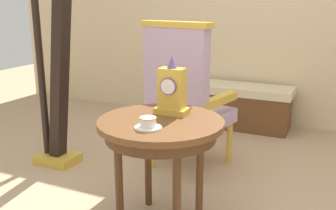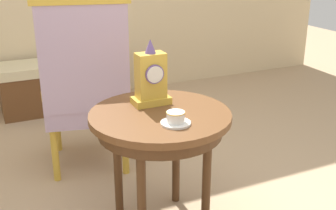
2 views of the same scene
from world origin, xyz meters
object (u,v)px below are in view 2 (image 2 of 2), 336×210
teacup_left (176,119)px  mantel_clock (151,79)px  side_table (160,127)px  window_bench (63,84)px  armchair (86,84)px

teacup_left → mantel_clock: 0.31m
side_table → window_bench: side_table is taller
side_table → window_bench: 2.02m
window_bench → armchair: bearing=-93.9°
armchair → window_bench: bearing=86.1°
teacup_left → window_bench: bearing=92.5°
teacup_left → side_table: bearing=92.2°
side_table → teacup_left: (0.01, -0.16, 0.10)m
teacup_left → window_bench: (-0.09, 2.15, -0.45)m
side_table → armchair: (-0.17, 0.76, 0.03)m
armchair → window_bench: (0.08, 1.23, -0.37)m
teacup_left → armchair: 0.95m
teacup_left → armchair: (-0.18, 0.93, -0.08)m
mantel_clock → side_table: bearing=-93.6°
side_table → teacup_left: size_ratio=5.01×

